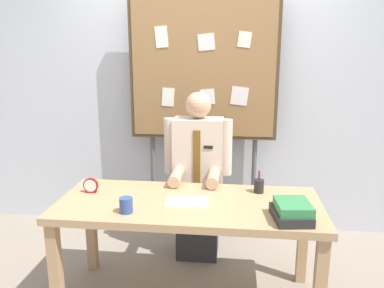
{
  "coord_description": "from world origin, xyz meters",
  "views": [
    {
      "loc": [
        0.3,
        -2.43,
        1.73
      ],
      "look_at": [
        0.0,
        0.19,
        1.09
      ],
      "focal_mm": 36.62,
      "sensor_mm": 36.0,
      "label": 1
    }
  ],
  "objects_px": {
    "book_stack": "(292,211)",
    "bulletin_board": "(203,72)",
    "desk_clock": "(91,186)",
    "coffee_mug": "(126,205)",
    "pen_holder": "(259,186)",
    "open_notebook": "(187,202)",
    "desk": "(189,214)",
    "person": "(198,183)"
  },
  "relations": [
    {
      "from": "bulletin_board",
      "to": "desk_clock",
      "type": "distance_m",
      "value": 1.42
    },
    {
      "from": "person",
      "to": "bulletin_board",
      "type": "height_order",
      "value": "bulletin_board"
    },
    {
      "from": "desk",
      "to": "coffee_mug",
      "type": "xyz_separation_m",
      "value": [
        -0.37,
        -0.22,
        0.14
      ]
    },
    {
      "from": "desk",
      "to": "book_stack",
      "type": "bearing_deg",
      "value": -18.2
    },
    {
      "from": "book_stack",
      "to": "pen_holder",
      "type": "xyz_separation_m",
      "value": [
        -0.17,
        0.44,
        -0.0
      ]
    },
    {
      "from": "bulletin_board",
      "to": "book_stack",
      "type": "height_order",
      "value": "bulletin_board"
    },
    {
      "from": "open_notebook",
      "to": "pen_holder",
      "type": "height_order",
      "value": "pen_holder"
    },
    {
      "from": "book_stack",
      "to": "pen_holder",
      "type": "bearing_deg",
      "value": 111.45
    },
    {
      "from": "pen_holder",
      "to": "open_notebook",
      "type": "bearing_deg",
      "value": -153.18
    },
    {
      "from": "pen_holder",
      "to": "coffee_mug",
      "type": "bearing_deg",
      "value": -151.96
    },
    {
      "from": "open_notebook",
      "to": "desk_clock",
      "type": "distance_m",
      "value": 0.71
    },
    {
      "from": "open_notebook",
      "to": "coffee_mug",
      "type": "distance_m",
      "value": 0.41
    },
    {
      "from": "desk",
      "to": "desk_clock",
      "type": "bearing_deg",
      "value": 172.77
    },
    {
      "from": "bulletin_board",
      "to": "book_stack",
      "type": "relative_size",
      "value": 7.3
    },
    {
      "from": "person",
      "to": "open_notebook",
      "type": "distance_m",
      "value": 0.65
    },
    {
      "from": "desk_clock",
      "to": "open_notebook",
      "type": "bearing_deg",
      "value": -8.94
    },
    {
      "from": "person",
      "to": "coffee_mug",
      "type": "relative_size",
      "value": 14.43
    },
    {
      "from": "desk_clock",
      "to": "book_stack",
      "type": "bearing_deg",
      "value": -12.56
    },
    {
      "from": "person",
      "to": "book_stack",
      "type": "distance_m",
      "value": 1.06
    },
    {
      "from": "open_notebook",
      "to": "coffee_mug",
      "type": "xyz_separation_m",
      "value": [
        -0.35,
        -0.2,
        0.04
      ]
    },
    {
      "from": "desk",
      "to": "desk_clock",
      "type": "xyz_separation_m",
      "value": [
        -0.71,
        0.09,
        0.14
      ]
    },
    {
      "from": "desk_clock",
      "to": "bulletin_board",
      "type": "bearing_deg",
      "value": 53.87
    },
    {
      "from": "desk",
      "to": "open_notebook",
      "type": "bearing_deg",
      "value": -118.66
    },
    {
      "from": "book_stack",
      "to": "bulletin_board",
      "type": "bearing_deg",
      "value": 116.81
    },
    {
      "from": "desk",
      "to": "pen_holder",
      "type": "xyz_separation_m",
      "value": [
        0.47,
        0.22,
        0.14
      ]
    },
    {
      "from": "book_stack",
      "to": "pen_holder",
      "type": "height_order",
      "value": "pen_holder"
    },
    {
      "from": "book_stack",
      "to": "pen_holder",
      "type": "distance_m",
      "value": 0.47
    },
    {
      "from": "person",
      "to": "coffee_mug",
      "type": "distance_m",
      "value": 0.93
    },
    {
      "from": "desk_clock",
      "to": "coffee_mug",
      "type": "relative_size",
      "value": 1.1
    },
    {
      "from": "bulletin_board",
      "to": "desk",
      "type": "bearing_deg",
      "value": -90.0
    },
    {
      "from": "desk_clock",
      "to": "pen_holder",
      "type": "bearing_deg",
      "value": 6.49
    },
    {
      "from": "book_stack",
      "to": "coffee_mug",
      "type": "xyz_separation_m",
      "value": [
        -1.01,
        -0.01,
        -0.0
      ]
    },
    {
      "from": "desk_clock",
      "to": "person",
      "type": "bearing_deg",
      "value": 36.82
    },
    {
      "from": "desk_clock",
      "to": "coffee_mug",
      "type": "bearing_deg",
      "value": -42.1
    },
    {
      "from": "bulletin_board",
      "to": "open_notebook",
      "type": "relative_size",
      "value": 7.84
    },
    {
      "from": "person",
      "to": "open_notebook",
      "type": "height_order",
      "value": "person"
    },
    {
      "from": "coffee_mug",
      "to": "book_stack",
      "type": "bearing_deg",
      "value": 0.56
    },
    {
      "from": "person",
      "to": "bulletin_board",
      "type": "relative_size",
      "value": 0.64
    },
    {
      "from": "open_notebook",
      "to": "coffee_mug",
      "type": "height_order",
      "value": "coffee_mug"
    },
    {
      "from": "person",
      "to": "book_stack",
      "type": "relative_size",
      "value": 4.69
    },
    {
      "from": "open_notebook",
      "to": "desk",
      "type": "bearing_deg",
      "value": 61.34
    },
    {
      "from": "coffee_mug",
      "to": "pen_holder",
      "type": "distance_m",
      "value": 0.95
    }
  ]
}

